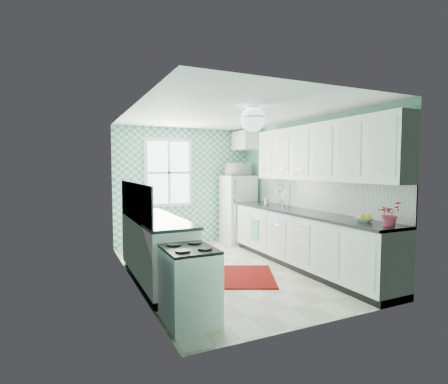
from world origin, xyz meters
name	(u,v)px	position (x,y,z in m)	size (l,w,h in m)	color
floor	(228,270)	(0.00, 0.00, -0.01)	(3.00, 4.40, 0.02)	silver
ceiling	(228,113)	(0.00, 0.00, 2.51)	(3.00, 4.40, 0.02)	white
wall_back	(184,186)	(0.00, 2.21, 1.25)	(3.00, 0.02, 2.50)	#6CB099
wall_front	(321,207)	(0.00, -2.21, 1.25)	(3.00, 0.02, 2.50)	#6CB099
wall_left	(132,196)	(-1.51, 0.00, 1.25)	(0.02, 4.40, 2.50)	#6CB099
wall_right	(304,190)	(1.51, 0.00, 1.25)	(0.02, 4.40, 2.50)	#6CB099
accent_wall	(184,186)	(0.00, 2.19, 1.25)	(3.00, 0.01, 2.50)	#4DAB9A
window	(169,173)	(-0.35, 2.16, 1.55)	(1.04, 0.05, 1.44)	white
backsplash_right	(318,195)	(1.49, -0.40, 1.20)	(0.02, 3.60, 0.51)	white
backsplash_left	(135,201)	(-1.49, -0.07, 1.20)	(0.02, 2.15, 0.51)	white
upper_cabinets_right	(319,152)	(1.33, -0.60, 1.90)	(0.33, 3.20, 0.90)	white
upper_cabinet_fridge	(245,141)	(1.30, 1.83, 2.25)	(0.40, 0.74, 0.40)	white
ceiling_light	(253,119)	(0.00, -0.80, 2.32)	(0.34, 0.34, 0.35)	silver
base_cabinets_right	(303,241)	(1.20, -0.40, 0.45)	(0.60, 3.60, 0.90)	white
countertop_right	(303,212)	(1.19, -0.40, 0.92)	(0.63, 3.60, 0.04)	black
base_cabinets_left	(156,251)	(-1.20, -0.07, 0.45)	(0.60, 2.15, 0.90)	white
countertop_left	(156,219)	(-1.19, -0.07, 0.92)	(0.63, 2.15, 0.04)	black
fridge	(238,209)	(1.11, 1.79, 0.74)	(0.65, 0.65, 1.48)	silver
stove	(189,283)	(-1.20, -1.55, 0.42)	(0.53, 0.66, 0.79)	silver
sink	(275,207)	(1.20, 0.47, 0.93)	(0.54, 0.46, 0.53)	silver
rug	(247,276)	(0.11, -0.46, 0.01)	(0.79, 1.13, 0.02)	#650700
dish_towel	(255,230)	(0.89, 0.65, 0.48)	(0.02, 0.27, 0.41)	#62C1BD
fruit_bowl	(364,220)	(1.20, -1.67, 0.97)	(0.23, 0.23, 0.06)	silver
potted_plant	(389,214)	(1.20, -2.05, 1.09)	(0.28, 0.24, 0.31)	#B70D1B
soap_bottle	(267,200)	(1.25, 0.83, 1.02)	(0.07, 0.08, 0.16)	#A2BAC2
microwave	(238,169)	(1.11, 1.79, 1.62)	(0.50, 0.34, 0.28)	silver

